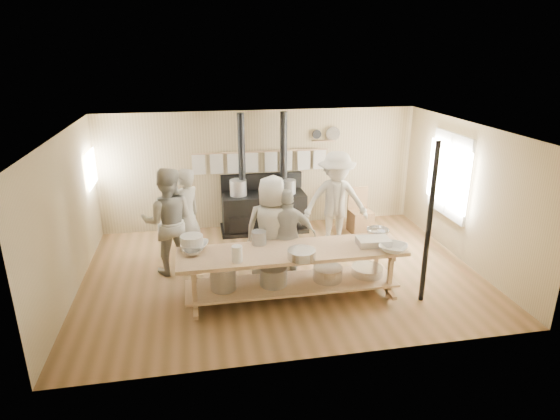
{
  "coord_description": "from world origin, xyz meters",
  "views": [
    {
      "loc": [
        -1.42,
        -7.5,
        3.9
      ],
      "look_at": [
        0.01,
        0.2,
        1.14
      ],
      "focal_mm": 30.0,
      "sensor_mm": 36.0,
      "label": 1
    }
  ],
  "objects_px": {
    "chair": "(360,219)",
    "cook_left": "(168,221)",
    "cook_right": "(287,237)",
    "cook_center": "(272,230)",
    "prep_table": "(291,269)",
    "cook_far_left": "(186,217)",
    "roasting_pan": "(373,242)",
    "stove": "(263,208)",
    "cook_by_window": "(336,201)"
  },
  "relations": [
    {
      "from": "cook_center",
      "to": "roasting_pan",
      "type": "distance_m",
      "value": 1.7
    },
    {
      "from": "cook_right",
      "to": "cook_left",
      "type": "bearing_deg",
      "value": -18.82
    },
    {
      "from": "prep_table",
      "to": "cook_far_left",
      "type": "bearing_deg",
      "value": 135.1
    },
    {
      "from": "stove",
      "to": "cook_by_window",
      "type": "bearing_deg",
      "value": -44.26
    },
    {
      "from": "cook_by_window",
      "to": "cook_left",
      "type": "bearing_deg",
      "value": -165.41
    },
    {
      "from": "chair",
      "to": "prep_table",
      "type": "bearing_deg",
      "value": -133.74
    },
    {
      "from": "cook_center",
      "to": "chair",
      "type": "relative_size",
      "value": 1.91
    },
    {
      "from": "chair",
      "to": "roasting_pan",
      "type": "xyz_separation_m",
      "value": [
        -0.74,
        -2.58,
        0.62
      ]
    },
    {
      "from": "cook_center",
      "to": "cook_right",
      "type": "distance_m",
      "value": 0.29
    },
    {
      "from": "cook_by_window",
      "to": "chair",
      "type": "height_order",
      "value": "cook_by_window"
    },
    {
      "from": "cook_left",
      "to": "cook_by_window",
      "type": "xyz_separation_m",
      "value": [
        3.21,
        0.46,
        0.03
      ]
    },
    {
      "from": "prep_table",
      "to": "cook_by_window",
      "type": "relative_size",
      "value": 1.8
    },
    {
      "from": "stove",
      "to": "cook_center",
      "type": "height_order",
      "value": "stove"
    },
    {
      "from": "roasting_pan",
      "to": "prep_table",
      "type": "bearing_deg",
      "value": 178.07
    },
    {
      "from": "cook_left",
      "to": "cook_center",
      "type": "bearing_deg",
      "value": 161.82
    },
    {
      "from": "cook_far_left",
      "to": "cook_center",
      "type": "xyz_separation_m",
      "value": [
        1.44,
        -0.97,
        0.02
      ]
    },
    {
      "from": "roasting_pan",
      "to": "cook_center",
      "type": "bearing_deg",
      "value": 155.28
    },
    {
      "from": "chair",
      "to": "roasting_pan",
      "type": "distance_m",
      "value": 2.75
    },
    {
      "from": "cook_far_left",
      "to": "cook_center",
      "type": "relative_size",
      "value": 0.98
    },
    {
      "from": "cook_far_left",
      "to": "cook_by_window",
      "type": "relative_size",
      "value": 0.92
    },
    {
      "from": "cook_by_window",
      "to": "roasting_pan",
      "type": "bearing_deg",
      "value": -81.33
    },
    {
      "from": "chair",
      "to": "roasting_pan",
      "type": "bearing_deg",
      "value": -110.37
    },
    {
      "from": "stove",
      "to": "prep_table",
      "type": "xyz_separation_m",
      "value": [
        -0.0,
        -3.02,
        -0.0
      ]
    },
    {
      "from": "cook_far_left",
      "to": "roasting_pan",
      "type": "xyz_separation_m",
      "value": [
        2.98,
        -1.68,
        -0.01
      ]
    },
    {
      "from": "stove",
      "to": "cook_far_left",
      "type": "bearing_deg",
      "value": -139.85
    },
    {
      "from": "stove",
      "to": "cook_right",
      "type": "xyz_separation_m",
      "value": [
        0.04,
        -2.46,
        0.32
      ]
    },
    {
      "from": "prep_table",
      "to": "cook_center",
      "type": "xyz_separation_m",
      "value": [
        -0.2,
        0.66,
        0.42
      ]
    },
    {
      "from": "cook_right",
      "to": "chair",
      "type": "xyz_separation_m",
      "value": [
        2.03,
        1.98,
        -0.55
      ]
    },
    {
      "from": "stove",
      "to": "cook_center",
      "type": "relative_size",
      "value": 1.38
    },
    {
      "from": "roasting_pan",
      "to": "cook_far_left",
      "type": "bearing_deg",
      "value": 150.59
    },
    {
      "from": "prep_table",
      "to": "cook_center",
      "type": "distance_m",
      "value": 0.81
    },
    {
      "from": "cook_by_window",
      "to": "roasting_pan",
      "type": "xyz_separation_m",
      "value": [
        0.07,
        -1.83,
        -0.09
      ]
    },
    {
      "from": "cook_left",
      "to": "chair",
      "type": "relative_size",
      "value": 1.97
    },
    {
      "from": "cook_far_left",
      "to": "cook_by_window",
      "type": "xyz_separation_m",
      "value": [
        2.9,
        0.15,
        0.08
      ]
    },
    {
      "from": "cook_left",
      "to": "roasting_pan",
      "type": "xyz_separation_m",
      "value": [
        3.28,
        -1.37,
        -0.06
      ]
    },
    {
      "from": "cook_right",
      "to": "cook_center",
      "type": "bearing_deg",
      "value": -21.38
    },
    {
      "from": "cook_center",
      "to": "cook_right",
      "type": "xyz_separation_m",
      "value": [
        0.25,
        -0.11,
        -0.1
      ]
    },
    {
      "from": "chair",
      "to": "cook_left",
      "type": "bearing_deg",
      "value": -167.64
    },
    {
      "from": "cook_right",
      "to": "roasting_pan",
      "type": "relative_size",
      "value": 3.28
    },
    {
      "from": "cook_by_window",
      "to": "chair",
      "type": "distance_m",
      "value": 1.31
    },
    {
      "from": "cook_right",
      "to": "roasting_pan",
      "type": "bearing_deg",
      "value": 157.4
    },
    {
      "from": "cook_by_window",
      "to": "chair",
      "type": "relative_size",
      "value": 2.03
    },
    {
      "from": "prep_table",
      "to": "cook_left",
      "type": "bearing_deg",
      "value": 145.7
    },
    {
      "from": "cook_center",
      "to": "cook_by_window",
      "type": "bearing_deg",
      "value": -122.96
    },
    {
      "from": "stove",
      "to": "cook_far_left",
      "type": "height_order",
      "value": "stove"
    },
    {
      "from": "cook_far_left",
      "to": "roasting_pan",
      "type": "bearing_deg",
      "value": 105.64
    },
    {
      "from": "cook_far_left",
      "to": "cook_left",
      "type": "distance_m",
      "value": 0.44
    },
    {
      "from": "cook_right",
      "to": "cook_by_window",
      "type": "distance_m",
      "value": 1.74
    },
    {
      "from": "cook_right",
      "to": "roasting_pan",
      "type": "distance_m",
      "value": 1.43
    },
    {
      "from": "cook_right",
      "to": "roasting_pan",
      "type": "xyz_separation_m",
      "value": [
        1.29,
        -0.6,
        0.06
      ]
    }
  ]
}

